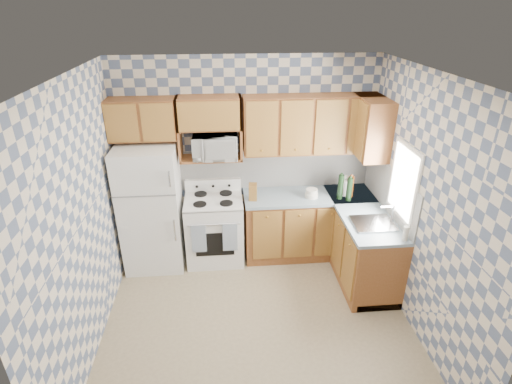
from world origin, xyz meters
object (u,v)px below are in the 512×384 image
(stove_body, at_px, (215,229))
(electric_kettle, at_px, (345,187))
(microwave, at_px, (215,146))
(refrigerator, at_px, (152,208))

(stove_body, height_order, electric_kettle, electric_kettle)
(microwave, relative_size, electric_kettle, 2.62)
(microwave, bearing_deg, refrigerator, -168.58)
(refrigerator, xyz_separation_m, microwave, (0.86, 0.14, 0.77))
(refrigerator, xyz_separation_m, stove_body, (0.80, 0.03, -0.39))
(refrigerator, relative_size, electric_kettle, 7.84)
(microwave, bearing_deg, electric_kettle, -2.25)
(refrigerator, bearing_deg, electric_kettle, 0.44)
(electric_kettle, bearing_deg, stove_body, 179.82)
(refrigerator, height_order, stove_body, refrigerator)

